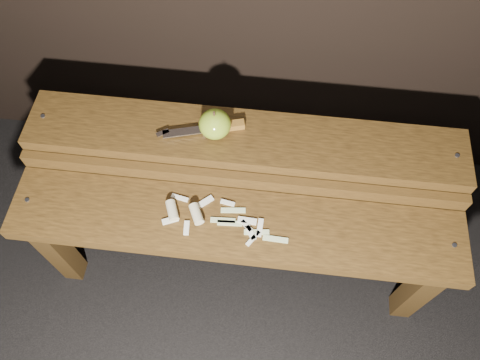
# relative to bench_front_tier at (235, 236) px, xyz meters

# --- Properties ---
(ground) EXTENTS (60.00, 60.00, 0.00)m
(ground) POSITION_rel_bench_front_tier_xyz_m (0.00, 0.06, -0.35)
(ground) COLOR black
(bench_front_tier) EXTENTS (1.20, 0.20, 0.42)m
(bench_front_tier) POSITION_rel_bench_front_tier_xyz_m (0.00, 0.00, 0.00)
(bench_front_tier) COLOR #301F0C
(bench_front_tier) RESTS_ON ground
(bench_rear_tier) EXTENTS (1.20, 0.21, 0.50)m
(bench_rear_tier) POSITION_rel_bench_front_tier_xyz_m (0.00, 0.23, 0.06)
(bench_rear_tier) COLOR #301F0C
(bench_rear_tier) RESTS_ON ground
(apple) EXTENTS (0.09, 0.09, 0.09)m
(apple) POSITION_rel_bench_front_tier_xyz_m (-0.08, 0.23, 0.19)
(apple) COLOR olive
(apple) RESTS_ON bench_rear_tier
(knife) EXTENTS (0.24, 0.08, 0.02)m
(knife) POSITION_rel_bench_front_tier_xyz_m (-0.08, 0.24, 0.16)
(knife) COLOR brown
(knife) RESTS_ON bench_rear_tier
(apple_scraps) EXTENTS (0.33, 0.13, 0.03)m
(apple_scraps) POSITION_rel_bench_front_tier_xyz_m (-0.08, 0.02, 0.08)
(apple_scraps) COLOR beige
(apple_scraps) RESTS_ON bench_front_tier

